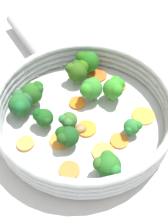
{
  "coord_description": "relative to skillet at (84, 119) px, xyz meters",
  "views": [
    {
      "loc": [
        -0.05,
        -0.33,
        0.43
      ],
      "look_at": [
        0.0,
        0.0,
        0.03
      ],
      "focal_mm": 42.0,
      "sensor_mm": 36.0,
      "label": 1
    }
  ],
  "objects": [
    {
      "name": "carrot_slice_5",
      "position": [
        -0.01,
        0.04,
        0.01
      ],
      "size": [
        0.04,
        0.04,
        0.0
      ],
      "primitive_type": "cylinder",
      "rotation": [
        0.0,
        0.0,
        5.9
      ],
      "color": "orange",
      "rests_on": "skillet"
    },
    {
      "name": "broccoli_floret_8",
      "position": [
        -0.12,
        0.03,
        0.04
      ],
      "size": [
        0.05,
        0.06,
        0.05
      ],
      "color": "#62984C",
      "rests_on": "skillet"
    },
    {
      "name": "skillet_rivet_left",
      "position": [
        -0.03,
        0.16,
        0.01
      ],
      "size": [
        0.01,
        0.01,
        0.01
      ],
      "primitive_type": "sphere",
      "color": "#B7B4B5",
      "rests_on": "skillet"
    },
    {
      "name": "broccoli_floret_4",
      "position": [
        0.08,
        -0.05,
        0.03
      ],
      "size": [
        0.03,
        0.03,
        0.04
      ],
      "color": "#7EAD64",
      "rests_on": "skillet"
    },
    {
      "name": "carrot_slice_4",
      "position": [
        0.09,
        0.07,
        0.01
      ],
      "size": [
        0.04,
        0.04,
        0.0
      ],
      "primitive_type": "cylinder",
      "rotation": [
        0.0,
        0.0,
        6.06
      ],
      "color": "orange",
      "rests_on": "skillet"
    },
    {
      "name": "broccoli_floret_0",
      "position": [
        0.02,
        0.05,
        0.04
      ],
      "size": [
        0.05,
        0.05,
        0.05
      ],
      "color": "#77945D",
      "rests_on": "skillet"
    },
    {
      "name": "carrot_slice_0",
      "position": [
        0.02,
        -0.09,
        0.01
      ],
      "size": [
        0.05,
        0.05,
        0.0
      ],
      "primitive_type": "cylinder",
      "rotation": [
        0.0,
        0.0,
        1.32
      ],
      "color": "orange",
      "rests_on": "skillet"
    },
    {
      "name": "broccoli_floret_1",
      "position": [
        0.02,
        -0.13,
        0.03
      ],
      "size": [
        0.05,
        0.05,
        0.05
      ],
      "color": "#7DB26D",
      "rests_on": "skillet"
    },
    {
      "name": "broccoli_floret_3",
      "position": [
        -0.1,
        0.05,
        0.04
      ],
      "size": [
        0.05,
        0.04,
        0.05
      ],
      "color": "#87B35F",
      "rests_on": "skillet"
    },
    {
      "name": "broccoli_floret_2",
      "position": [
        -0.03,
        -0.03,
        0.03
      ],
      "size": [
        0.04,
        0.03,
        0.04
      ],
      "color": "#81AB6D",
      "rests_on": "skillet"
    },
    {
      "name": "carrot_slice_3",
      "position": [
        0.05,
        0.11,
        0.01
      ],
      "size": [
        0.06,
        0.06,
        0.0
      ],
      "primitive_type": "cylinder",
      "rotation": [
        0.0,
        0.0,
        2.65
      ],
      "color": "#DF5C19",
      "rests_on": "skillet"
    },
    {
      "name": "broccoli_floret_7",
      "position": [
        0.0,
        0.11,
        0.04
      ],
      "size": [
        0.05,
        0.05,
        0.05
      ],
      "color": "#83B065",
      "rests_on": "skillet"
    },
    {
      "name": "skillet_rivet_right",
      "position": [
        -0.09,
        0.13,
        0.01
      ],
      "size": [
        0.01,
        0.01,
        0.01
      ],
      "primitive_type": "sphere",
      "color": "#B3B7B6",
      "rests_on": "skillet"
    },
    {
      "name": "broccoli_floret_9",
      "position": [
        -0.04,
        -0.06,
        0.03
      ],
      "size": [
        0.04,
        0.04,
        0.04
      ],
      "color": "#75944D",
      "rests_on": "skillet"
    },
    {
      "name": "carrot_slice_1",
      "position": [
        0.12,
        -0.02,
        0.01
      ],
      "size": [
        0.05,
        0.05,
        0.0
      ],
      "primitive_type": "cylinder",
      "rotation": [
        0.0,
        0.0,
        4.79
      ],
      "color": "orange",
      "rests_on": "skillet"
    },
    {
      "name": "broccoli_floret_5",
      "position": [
        0.03,
        0.13,
        0.04
      ],
      "size": [
        0.05,
        0.05,
        0.06
      ],
      "color": "#8AA462",
      "rests_on": "skillet"
    },
    {
      "name": "broccoli_floret_6",
      "position": [
        0.07,
        0.04,
        0.04
      ],
      "size": [
        0.05,
        0.05,
        0.05
      ],
      "color": "#7FA759",
      "rests_on": "skillet"
    },
    {
      "name": "skillet",
      "position": [
        0.0,
        0.0,
        0.0
      ],
      "size": [
        0.33,
        0.33,
        0.01
      ],
      "primitive_type": "cylinder",
      "color": "#B2B5B7",
      "rests_on": "ground_plane"
    },
    {
      "name": "carrot_slice_7",
      "position": [
        -0.05,
        -0.05,
        0.01
      ],
      "size": [
        0.05,
        0.05,
        0.0
      ],
      "primitive_type": "cylinder",
      "rotation": [
        0.0,
        0.0,
        0.33
      ],
      "color": "orange",
      "rests_on": "skillet"
    },
    {
      "name": "carrot_slice_8",
      "position": [
        -0.0,
        -0.03,
        0.01
      ],
      "size": [
        0.05,
        0.05,
        0.0
      ],
      "primitive_type": "cylinder",
      "rotation": [
        0.0,
        0.0,
        2.3
      ],
      "color": "orange",
      "rests_on": "skillet"
    },
    {
      "name": "carrot_slice_2",
      "position": [
        -0.12,
        -0.05,
        0.01
      ],
      "size": [
        0.04,
        0.04,
        0.01
      ],
      "primitive_type": "cylinder",
      "rotation": [
        0.0,
        0.0,
        2.61
      ],
      "color": "#F88C40",
      "rests_on": "skillet"
    },
    {
      "name": "carrot_slice_6",
      "position": [
        -0.04,
        -0.11,
        0.01
      ],
      "size": [
        0.05,
        0.05,
        0.0
      ],
      "primitive_type": "cylinder",
      "rotation": [
        0.0,
        0.0,
        5.32
      ],
      "color": "orange",
      "rests_on": "skillet"
    },
    {
      "name": "ground_plane",
      "position": [
        0.0,
        0.0,
        -0.01
      ],
      "size": [
        4.0,
        4.0,
        0.0
      ],
      "primitive_type": "plane",
      "color": "#B8B8B8"
    },
    {
      "name": "mushroom_piece_0",
      "position": [
        -0.01,
        -0.03,
        0.01
      ],
      "size": [
        0.03,
        0.02,
        0.01
      ],
      "primitive_type": "ellipsoid",
      "rotation": [
        0.0,
        0.0,
        3.15
      ],
      "color": "olive",
      "rests_on": "skillet"
    },
    {
      "name": "carrot_slice_9",
      "position": [
        0.06,
        -0.07,
        0.01
      ],
      "size": [
        0.04,
        0.04,
        0.0
      ],
      "primitive_type": "cylinder",
      "rotation": [
        0.0,
        0.0,
        1.6
      ],
      "color": "orange",
      "rests_on": "skillet"
    },
    {
      "name": "skillet_rim_wall",
      "position": [
        0.0,
        0.0,
        0.04
      ],
      "size": [
        0.35,
        0.35,
        0.06
      ],
      "color": "#ADB3B9",
      "rests_on": "skillet"
    },
    {
      "name": "broccoli_floret_10",
      "position": [
        -0.08,
        -0.01,
        0.03
      ],
      "size": [
        0.04,
        0.04,
        0.04
      ],
      "color": "#6F8754",
      "rests_on": "skillet"
    },
    {
      "name": "skillet_handle",
      "position": [
        -0.11,
        0.26,
        0.02
      ],
      "size": [
        0.12,
        0.23,
        0.03
      ],
      "primitive_type": "cylinder",
      "rotation": [
        1.57,
        0.0,
        3.54
      ],
      "color": "#999B9E",
      "rests_on": "skillet"
    }
  ]
}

